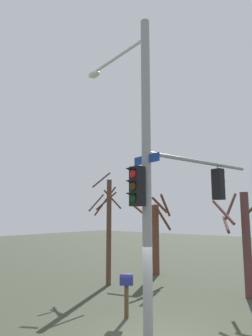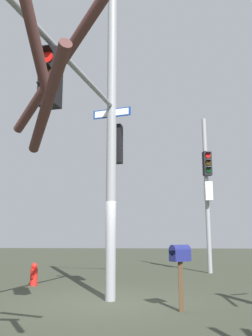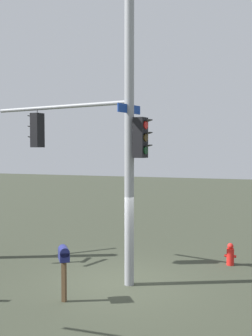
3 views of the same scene
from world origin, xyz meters
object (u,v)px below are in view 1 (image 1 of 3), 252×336
Objects in this scene: bare_tree_across_street at (108,226)px; mailbox at (126,283)px; bare_tree_behind_pole at (244,238)px; bare_tree_corner at (156,234)px.

mailbox is at bearing 49.72° from bare_tree_across_street.
mailbox is 5.12m from bare_tree_across_street.
bare_tree_across_street is at bearing -72.36° from bare_tree_behind_pole.
bare_tree_corner reaches higher than mailbox.
bare_tree_behind_pole is at bearing 73.51° from bare_tree_corner.
mailbox is 0.31× the size of bare_tree_corner.
bare_tree_corner is (-3.54, 0.49, -0.57)m from bare_tree_across_street.
bare_tree_across_street is (1.91, -6.00, 0.43)m from bare_tree_behind_pole.
bare_tree_across_street reaches higher than bare_tree_corner.
bare_tree_corner is at bearing -106.49° from bare_tree_behind_pole.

